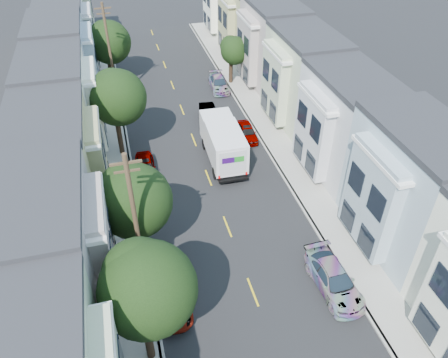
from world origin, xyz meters
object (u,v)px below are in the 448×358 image
object	(u,v)px
tree_e	(109,43)
parked_left_d	(146,167)
tree_far_r	(234,51)
utility_pole_far	(110,54)
parked_right_b	(334,280)
parked_right_c	(247,132)
tree_b	(146,290)
tree_d	(117,98)
fedex_truck	(223,142)
parked_right_d	(219,84)
lead_sedan	(208,115)
parked_left_c	(173,298)
utility_pole_near	(137,228)
tree_c	(133,202)

from	to	relation	value
tree_e	parked_left_d	world-z (taller)	tree_e
tree_far_r	utility_pole_far	size ratio (longest dim) A/B	0.54
parked_left_d	parked_right_b	xyz separation A→B (m)	(9.80, -14.85, 0.08)
utility_pole_far	parked_right_c	size ratio (longest dim) A/B	2.54
tree_e	utility_pole_far	distance (m)	4.51
parked_right_b	tree_b	bearing A→B (deg)	-173.67
tree_d	tree_e	bearing A→B (deg)	90.00
tree_b	fedex_truck	size ratio (longest dim) A/B	1.12
parked_right_d	tree_far_r	bearing A→B (deg)	33.32
tree_d	parked_right_b	distance (m)	22.04
lead_sedan	parked_left_c	distance (m)	21.97
fedex_truck	parked_right_d	xyz separation A→B (m)	(3.08, 13.54, -1.23)
tree_e	utility_pole_near	world-z (taller)	utility_pole_near
parked_right_d	parked_left_c	bearing A→B (deg)	-106.15
tree_b	parked_right_b	bearing A→B (deg)	8.75
tree_d	tree_e	size ratio (longest dim) A/B	1.11
tree_c	parked_left_d	world-z (taller)	tree_c
parked_right_d	tree_c	bearing A→B (deg)	-112.49
tree_c	fedex_truck	xyz separation A→B (m)	(8.12, 9.40, -2.92)
utility_pole_far	fedex_truck	xyz separation A→B (m)	(8.12, -13.84, -3.26)
tree_far_r	lead_sedan	bearing A→B (deg)	-121.71
utility_pole_near	parked_right_b	distance (m)	12.38
tree_far_r	parked_right_b	distance (m)	29.99
tree_e	tree_far_r	bearing A→B (deg)	-15.45
utility_pole_far	lead_sedan	world-z (taller)	utility_pole_far
utility_pole_far	utility_pole_near	bearing A→B (deg)	-90.00
utility_pole_far	parked_right_d	world-z (taller)	utility_pole_far
tree_d	lead_sedan	xyz separation A→B (m)	(8.44, 3.68, -4.74)
tree_d	utility_pole_near	xyz separation A→B (m)	(0.00, -15.46, -0.28)
tree_e	parked_right_b	xyz separation A→B (m)	(11.20, -33.42, -3.92)
utility_pole_near	utility_pole_far	bearing A→B (deg)	90.00
fedex_truck	parked_right_d	world-z (taller)	fedex_truck
tree_far_r	parked_left_d	size ratio (longest dim) A/B	1.29
tree_e	tree_b	bearing A→B (deg)	-90.00
lead_sedan	parked_left_d	world-z (taller)	lead_sedan
tree_b	tree_far_r	distance (m)	34.19
parked_left_d	lead_sedan	bearing A→B (deg)	46.66
tree_b	parked_right_c	distance (m)	23.21
lead_sedan	fedex_truck	bearing A→B (deg)	-86.28
tree_b	utility_pole_far	xyz separation A→B (m)	(0.00, 30.66, -0.41)
tree_c	tree_far_r	distance (m)	27.48
utility_pole_far	parked_left_d	size ratio (longest dim) A/B	2.40
tree_d	utility_pole_near	world-z (taller)	utility_pole_near
utility_pole_far	parked_right_b	xyz separation A→B (m)	(11.20, -28.93, -4.40)
tree_b	parked_left_c	size ratio (longest dim) A/B	1.77
tree_c	utility_pole_far	distance (m)	23.24
tree_far_r	tree_c	bearing A→B (deg)	-118.73
fedex_truck	parked_left_c	xyz separation A→B (m)	(-6.72, -13.84, -1.27)
utility_pole_far	parked_right_c	world-z (taller)	utility_pole_far
fedex_truck	parked_right_c	size ratio (longest dim) A/B	1.80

